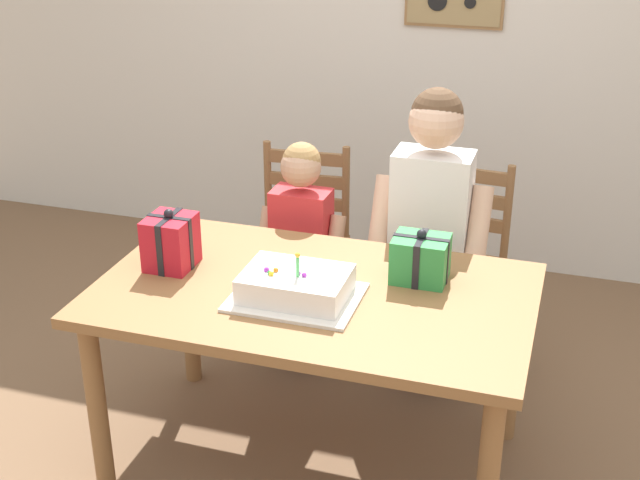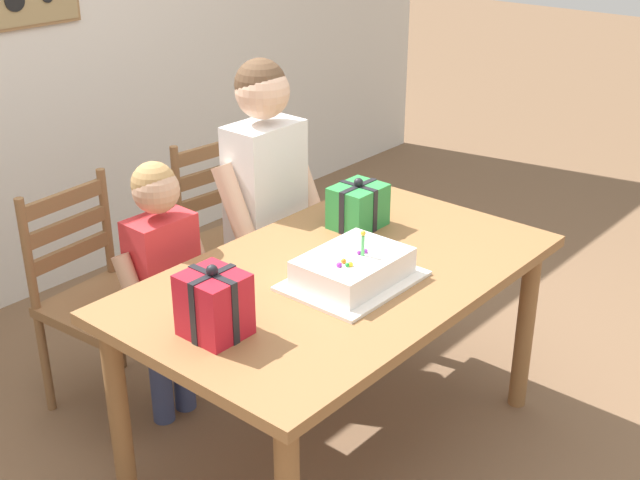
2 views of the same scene
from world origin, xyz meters
name	(u,v)px [view 1 (image 1 of 2)]	position (x,y,z in m)	size (l,w,h in m)	color
ground_plane	(314,459)	(0.00, 0.00, 0.00)	(20.00, 20.00, 0.00)	brown
back_wall	(430,29)	(0.00, 1.99, 1.30)	(6.40, 0.11, 2.60)	silver
dining_table	(314,313)	(0.00, 0.00, 0.66)	(1.54, 0.92, 0.75)	olive
birthday_cake	(296,286)	(-0.04, -0.09, 0.80)	(0.44, 0.34, 0.19)	white
gift_box_red_large	(420,259)	(0.34, 0.19, 0.83)	(0.20, 0.17, 0.20)	#2D8E42
gift_box_beside_cake	(171,242)	(-0.56, 0.02, 0.85)	(0.17, 0.18, 0.23)	red
chair_left	(300,245)	(-0.37, 0.91, 0.47)	(0.45, 0.45, 0.92)	brown
chair_right	(454,266)	(0.37, 0.91, 0.47)	(0.45, 0.45, 0.92)	brown
child_older	(431,215)	(0.29, 0.63, 0.82)	(0.48, 0.27, 1.34)	#38426B
child_younger	(301,236)	(-0.26, 0.63, 0.65)	(0.38, 0.22, 1.07)	#38426B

